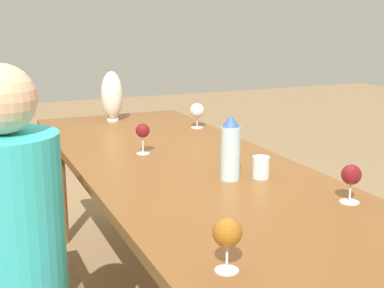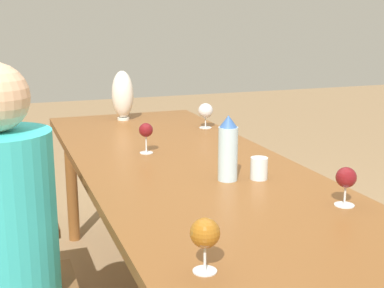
% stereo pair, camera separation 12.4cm
% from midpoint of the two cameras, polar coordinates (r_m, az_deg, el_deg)
% --- Properties ---
extents(dining_table, '(2.62, 0.89, 0.77)m').
position_cam_midpoint_polar(dining_table, '(2.25, 1.37, -4.12)').
color(dining_table, brown).
rests_on(dining_table, ground_plane).
extents(water_bottle, '(0.07, 0.07, 0.25)m').
position_cam_midpoint_polar(water_bottle, '(2.02, 5.61, -0.55)').
color(water_bottle, silver).
rests_on(water_bottle, dining_table).
extents(water_tumbler, '(0.07, 0.07, 0.09)m').
position_cam_midpoint_polar(water_tumbler, '(2.07, 8.87, -2.60)').
color(water_tumbler, silver).
rests_on(water_tumbler, dining_table).
extents(vase, '(0.13, 0.13, 0.30)m').
position_cam_midpoint_polar(vase, '(3.22, -6.32, 5.24)').
color(vase, silver).
rests_on(vase, dining_table).
extents(wine_glass_0, '(0.07, 0.07, 0.14)m').
position_cam_midpoint_polar(wine_glass_0, '(1.31, 4.15, -9.59)').
color(wine_glass_0, silver).
rests_on(wine_glass_0, dining_table).
extents(wine_glass_1, '(0.07, 0.07, 0.13)m').
position_cam_midpoint_polar(wine_glass_1, '(1.84, 17.99, -3.55)').
color(wine_glass_1, silver).
rests_on(wine_glass_1, dining_table).
extents(wine_glass_2, '(0.08, 0.08, 0.14)m').
position_cam_midpoint_polar(wine_glass_2, '(2.98, 2.65, 3.52)').
color(wine_glass_2, silver).
rests_on(wine_glass_2, dining_table).
extents(wine_glass_3, '(0.06, 0.06, 0.14)m').
position_cam_midpoint_polar(wine_glass_3, '(2.42, -3.48, 1.38)').
color(wine_glass_3, silver).
rests_on(wine_glass_3, dining_table).
extents(person_near, '(0.33, 0.33, 1.25)m').
position_cam_midpoint_polar(person_near, '(1.83, -16.90, -9.77)').
color(person_near, '#2D2D38').
rests_on(person_near, ground_plane).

